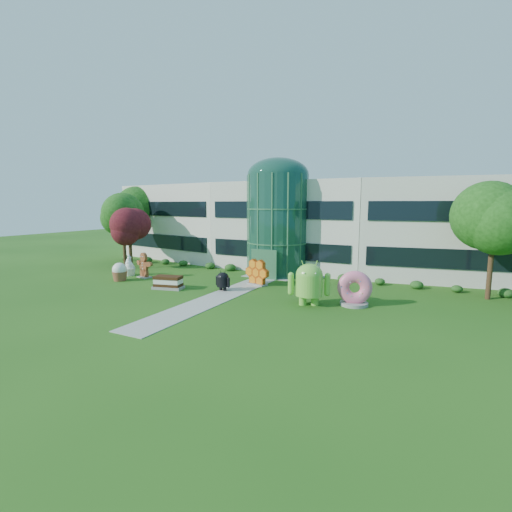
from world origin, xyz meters
The scene contains 14 objects.
ground centered at (0.00, 0.00, 0.00)m, with size 140.00×140.00×0.00m, color #215114.
building centered at (0.00, 18.00, 4.65)m, with size 46.00×15.00×9.30m, color beige, non-canonical shape.
atrium centered at (0.00, 12.00, 4.90)m, with size 6.00×6.00×9.80m, color #194738.
walkway centered at (0.00, 2.00, 0.02)m, with size 2.40×20.00×0.04m, color #9E9E93.
tree_red centered at (-15.50, 7.50, 3.00)m, with size 4.00×4.00×6.00m, color #3F0C14, non-canonical shape.
trees_backdrop centered at (0.00, 13.00, 4.20)m, with size 52.00×8.00×8.40m, color #163F0F, non-canonical shape.
android_green centered at (6.75, 2.33, 1.72)m, with size 3.04×2.03×3.45m, color #72C43E, non-canonical shape.
android_black centered at (-0.87, 3.16, 0.89)m, with size 1.57×1.06×1.79m, color black, non-canonical shape.
donut centered at (9.58, 3.70, 1.24)m, with size 2.39×1.15×2.49m, color #EC5982, non-canonical shape.
gingerbread centered at (-10.48, 4.29, 1.22)m, with size 2.64×1.01×2.43m, color brown, non-canonical shape.
ice_cream_sandwich centered at (-5.28, 1.67, 0.55)m, with size 2.46×1.23×1.10m, color black, non-canonical shape.
honeycomb centered at (0.62, 6.35, 1.02)m, with size 2.60×0.93×2.04m, color orange, non-canonical shape.
froyo centered at (-12.56, 4.42, 1.09)m, with size 1.27×1.27×2.17m, color white, non-canonical shape.
cupcake centered at (-11.43, 2.18, 0.84)m, with size 1.40×1.40×1.68m, color white, non-canonical shape.
Camera 1 is at (15.06, -21.69, 7.04)m, focal length 26.00 mm.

